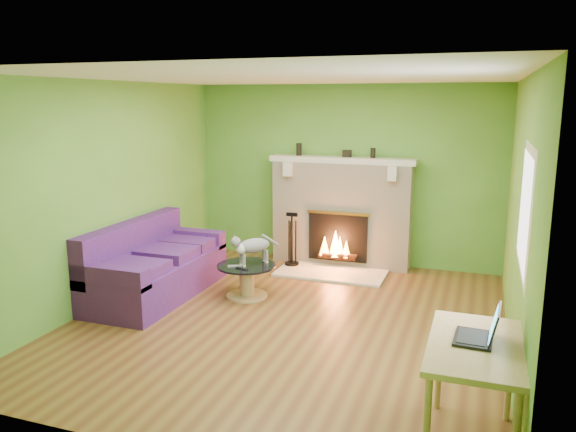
% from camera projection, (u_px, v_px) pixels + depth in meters
% --- Properties ---
extents(floor, '(5.00, 5.00, 0.00)m').
position_uv_depth(floor, '(288.00, 321.00, 6.15)').
color(floor, brown).
rests_on(floor, ground).
extents(ceiling, '(5.00, 5.00, 0.00)m').
position_uv_depth(ceiling, '(288.00, 77.00, 5.62)').
color(ceiling, white).
rests_on(ceiling, wall_back).
extents(wall_back, '(5.00, 0.00, 5.00)m').
position_uv_depth(wall_back, '(345.00, 175.00, 8.19)').
color(wall_back, '#4F872C').
rests_on(wall_back, floor).
extents(wall_front, '(5.00, 0.00, 5.00)m').
position_uv_depth(wall_front, '(158.00, 272.00, 3.58)').
color(wall_front, '#4F872C').
rests_on(wall_front, floor).
extents(wall_left, '(0.00, 5.00, 5.00)m').
position_uv_depth(wall_left, '(109.00, 193.00, 6.62)').
color(wall_left, '#4F872C').
rests_on(wall_left, floor).
extents(wall_right, '(0.00, 5.00, 5.00)m').
position_uv_depth(wall_right, '(519.00, 219.00, 5.15)').
color(wall_right, '#4F872C').
rests_on(wall_right, floor).
extents(window_frame, '(0.00, 1.20, 1.20)m').
position_uv_depth(window_frame, '(526.00, 210.00, 4.27)').
color(window_frame, silver).
rests_on(window_frame, wall_right).
extents(window_pane, '(0.00, 1.06, 1.06)m').
position_uv_depth(window_pane, '(524.00, 210.00, 4.28)').
color(window_pane, white).
rests_on(window_pane, wall_right).
extents(fireplace, '(2.10, 0.46, 1.58)m').
position_uv_depth(fireplace, '(341.00, 213.00, 8.13)').
color(fireplace, beige).
rests_on(fireplace, floor).
extents(hearth, '(1.50, 0.75, 0.03)m').
position_uv_depth(hearth, '(331.00, 273.00, 7.81)').
color(hearth, beige).
rests_on(hearth, floor).
extents(mantel, '(2.10, 0.28, 0.08)m').
position_uv_depth(mantel, '(342.00, 160.00, 7.96)').
color(mantel, beige).
rests_on(mantel, fireplace).
extents(sofa, '(0.91, 2.02, 0.91)m').
position_uv_depth(sofa, '(153.00, 267.00, 6.92)').
color(sofa, '#40185D').
rests_on(sofa, floor).
extents(coffee_table, '(0.72, 0.72, 0.41)m').
position_uv_depth(coffee_table, '(247.00, 278.00, 6.86)').
color(coffee_table, tan).
rests_on(coffee_table, floor).
extents(desk, '(0.62, 1.06, 0.79)m').
position_uv_depth(desk, '(475.00, 357.00, 3.75)').
color(desk, tan).
rests_on(desk, floor).
extents(cat, '(0.57, 0.62, 0.39)m').
position_uv_depth(cat, '(254.00, 249.00, 6.81)').
color(cat, slate).
rests_on(cat, coffee_table).
extents(remote_silver, '(0.17, 0.12, 0.02)m').
position_uv_depth(remote_silver, '(235.00, 266.00, 6.75)').
color(remote_silver, gray).
rests_on(remote_silver, coffee_table).
extents(remote_black, '(0.17, 0.08, 0.02)m').
position_uv_depth(remote_black, '(242.00, 268.00, 6.66)').
color(remote_black, black).
rests_on(remote_black, coffee_table).
extents(laptop, '(0.31, 0.34, 0.25)m').
position_uv_depth(laptop, '(475.00, 323.00, 3.76)').
color(laptop, black).
rests_on(laptop, desk).
extents(fire_tools, '(0.21, 0.21, 0.77)m').
position_uv_depth(fire_tools, '(292.00, 239.00, 8.07)').
color(fire_tools, black).
rests_on(fire_tools, hearth).
extents(mantel_vase_left, '(0.08, 0.08, 0.18)m').
position_uv_depth(mantel_vase_left, '(299.00, 149.00, 8.17)').
color(mantel_vase_left, black).
rests_on(mantel_vase_left, mantel).
extents(mantel_vase_right, '(0.07, 0.07, 0.14)m').
position_uv_depth(mantel_vase_right, '(373.00, 153.00, 7.82)').
color(mantel_vase_right, black).
rests_on(mantel_vase_right, mantel).
extents(mantel_box, '(0.12, 0.08, 0.10)m').
position_uv_depth(mantel_box, '(347.00, 154.00, 7.94)').
color(mantel_box, black).
rests_on(mantel_box, mantel).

